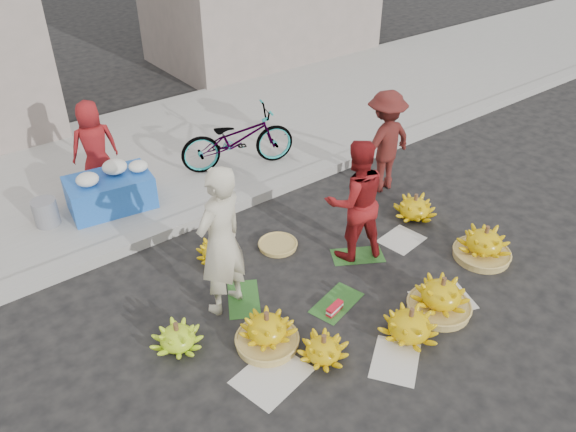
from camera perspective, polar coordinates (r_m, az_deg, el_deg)
ground at (r=6.63m, az=4.45°, el=-7.54°), size 80.00×80.00×0.00m
curb at (r=8.01m, az=-5.94°, el=1.10°), size 40.00×0.25×0.15m
sidewalk at (r=9.66m, az=-12.68°, el=6.29°), size 40.00×4.00×0.12m
newspaper_scatter at (r=6.22m, az=9.41°, el=-11.28°), size 3.20×1.80×0.00m
banana_leaves at (r=6.69m, az=2.67°, el=-6.98°), size 2.00×1.00×0.00m
banana_bunch_0 at (r=5.86m, az=-2.16°, el=-11.62°), size 0.64×0.64×0.45m
banana_bunch_1 at (r=5.77m, az=3.61°, el=-13.31°), size 0.65×0.65×0.32m
banana_bunch_2 at (r=6.09m, az=12.27°, el=-10.71°), size 0.71×0.71×0.39m
banana_bunch_3 at (r=6.44m, az=15.26°, el=-7.92°), size 0.80×0.80×0.47m
banana_bunch_4 at (r=7.39m, az=19.27°, el=-2.72°), size 0.80×0.80×0.47m
banana_bunch_5 at (r=7.96m, az=12.74°, el=0.88°), size 0.61×0.61×0.37m
banana_bunch_6 at (r=5.98m, az=-11.17°, el=-11.94°), size 0.67×0.67×0.33m
banana_bunch_7 at (r=7.07m, az=-7.38°, el=-3.39°), size 0.51×0.51×0.31m
basket_spare at (r=7.26m, az=-1.04°, el=-2.98°), size 0.63×0.63×0.06m
incense_stack at (r=6.32m, az=4.76°, el=-9.32°), size 0.24×0.13×0.10m
vendor_cream at (r=5.91m, az=-6.84°, el=-2.59°), size 0.74×0.59×1.76m
vendor_red at (r=6.77m, az=6.84°, el=1.55°), size 0.92×0.82×1.57m
man_striped at (r=8.30m, az=9.78°, el=7.44°), size 1.00×0.58×1.53m
flower_table at (r=8.09m, az=-17.59°, el=2.53°), size 1.20×0.84×0.65m
grey_bucket at (r=8.06m, az=-23.39°, el=0.34°), size 0.32×0.32×0.36m
flower_vendor at (r=8.48m, az=-19.08°, el=6.74°), size 0.70×0.51×1.33m
bicycle at (r=8.72m, az=-5.15°, el=7.83°), size 1.13×1.88×0.94m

